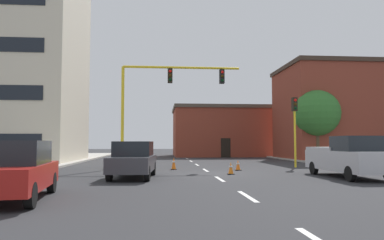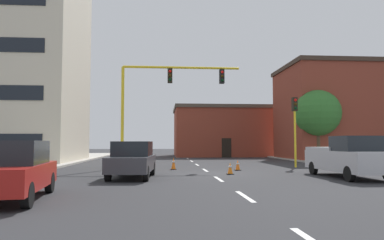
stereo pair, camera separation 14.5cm
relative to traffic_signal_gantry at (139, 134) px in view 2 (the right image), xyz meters
name	(u,v)px [view 2 (the right image)]	position (x,y,z in m)	size (l,w,h in m)	color
ground_plane	(210,174)	(4.18, -4.54, -2.22)	(160.00, 160.00, 0.00)	#2D2D30
sidewalk_left	(29,165)	(-8.22, 3.46, -2.15)	(6.00, 56.00, 0.14)	#B2ADA3
sidewalk_right	(354,163)	(16.57, 3.46, -2.15)	(6.00, 56.00, 0.14)	#B2ADA3
lane_stripe_seg_1	(245,196)	(4.18, -13.04, -2.22)	(0.16, 2.40, 0.01)	silver
lane_stripe_seg_2	(219,179)	(4.18, -7.54, -2.22)	(0.16, 2.40, 0.01)	silver
lane_stripe_seg_3	(205,170)	(4.18, -2.04, -2.22)	(0.16, 2.40, 0.01)	silver
lane_stripe_seg_4	(197,165)	(4.18, 3.46, -2.22)	(0.16, 2.40, 0.01)	silver
lane_stripe_seg_5	(192,161)	(4.18, 8.96, -2.22)	(0.16, 2.40, 0.01)	silver
lane_stripe_seg_6	(188,159)	(4.18, 14.46, -2.22)	(0.16, 2.40, 0.01)	silver
building_brick_center	(220,132)	(8.80, 21.66, 0.86)	(11.76, 9.46, 6.14)	brown
building_row_right	(353,113)	(20.79, 11.15, 2.50)	(14.28, 8.91, 9.43)	brown
traffic_signal_gantry	(139,134)	(0.00, 0.00, 0.00)	(8.73, 1.20, 6.83)	yellow
traffic_light_pole_right	(295,116)	(10.63, 0.03, 1.30)	(0.32, 0.47, 4.80)	yellow
tree_right_mid	(317,113)	(15.22, 6.93, 2.08)	(4.09, 4.09, 6.36)	brown
pickup_truck_silver	(348,157)	(10.48, -7.39, -1.25)	(2.09, 5.43, 1.99)	#BCBCC1
sedan_red_near_left	(11,170)	(-2.84, -13.27, -1.34)	(2.36, 4.69, 1.74)	#B21E19
sedan_dark_gray_mid_left	(132,159)	(0.14, -6.68, -1.34)	(2.12, 4.60, 1.74)	#3D3D42
traffic_cone_roadside_a	(230,168)	(5.16, -5.10, -1.90)	(0.36, 0.36, 0.65)	black
traffic_cone_roadside_b	(174,164)	(2.25, -1.41, -1.84)	(0.36, 0.36, 0.77)	black
traffic_cone_roadside_c	(152,165)	(0.95, -1.90, -1.91)	(0.36, 0.36, 0.64)	black
traffic_cone_roadside_d	(238,165)	(6.13, -2.38, -1.91)	(0.36, 0.36, 0.65)	black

